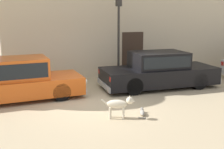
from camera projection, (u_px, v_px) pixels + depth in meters
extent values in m
plane|color=tan|center=(92.00, 104.00, 9.50)|extent=(80.00, 80.00, 0.00)
cube|color=#D15619|center=(21.00, 87.00, 9.90)|extent=(4.34, 1.92, 0.61)
cube|color=#D15619|center=(18.00, 68.00, 9.75)|extent=(2.03, 1.56, 0.72)
cube|color=black|center=(18.00, 68.00, 9.75)|extent=(1.87, 1.58, 0.50)
cube|color=#999BA0|center=(79.00, 86.00, 10.74)|extent=(0.21, 1.67, 0.20)
sphere|color=silver|center=(75.00, 74.00, 11.29)|extent=(0.20, 0.20, 0.20)
sphere|color=silver|center=(85.00, 81.00, 10.07)|extent=(0.20, 0.20, 0.20)
cylinder|color=black|center=(53.00, 82.00, 11.09)|extent=(0.64, 0.23, 0.63)
cylinder|color=black|center=(62.00, 92.00, 9.74)|extent=(0.64, 0.23, 0.63)
cube|color=black|center=(159.00, 76.00, 11.54)|extent=(4.73, 1.97, 0.67)
cube|color=black|center=(158.00, 60.00, 11.38)|extent=(2.20, 1.62, 0.64)
cube|color=black|center=(158.00, 59.00, 11.38)|extent=(2.03, 1.64, 0.45)
cube|color=#999BA0|center=(207.00, 77.00, 12.26)|extent=(0.19, 1.75, 0.20)
cube|color=#999BA0|center=(105.00, 85.00, 10.91)|extent=(0.19, 1.75, 0.20)
sphere|color=silver|center=(198.00, 66.00, 12.85)|extent=(0.20, 0.20, 0.20)
sphere|color=silver|center=(219.00, 72.00, 11.52)|extent=(0.20, 0.20, 0.20)
cube|color=red|center=(99.00, 71.00, 11.54)|extent=(0.05, 0.18, 0.18)
cube|color=red|center=(110.00, 79.00, 10.11)|extent=(0.05, 0.18, 0.18)
cylinder|color=black|center=(179.00, 73.00, 12.71)|extent=(0.67, 0.23, 0.67)
cylinder|color=black|center=(200.00, 81.00, 11.24)|extent=(0.67, 0.23, 0.67)
cylinder|color=black|center=(120.00, 77.00, 11.90)|extent=(0.67, 0.23, 0.67)
cylinder|color=black|center=(134.00, 86.00, 10.42)|extent=(0.67, 0.23, 0.67)
cube|color=red|center=(223.00, 64.00, 13.30)|extent=(0.05, 0.18, 0.18)
cube|color=#38281E|center=(133.00, 54.00, 13.71)|extent=(1.10, 0.02, 2.10)
cylinder|color=beige|center=(124.00, 112.00, 8.19)|extent=(0.06, 0.06, 0.34)
cylinder|color=beige|center=(123.00, 114.00, 8.05)|extent=(0.06, 0.06, 0.34)
cylinder|color=beige|center=(110.00, 111.00, 8.22)|extent=(0.06, 0.06, 0.34)
cylinder|color=beige|center=(110.00, 113.00, 8.08)|extent=(0.06, 0.06, 0.34)
ellipsoid|color=beige|center=(117.00, 104.00, 8.08)|extent=(0.62, 0.42, 0.25)
sphere|color=beige|center=(130.00, 101.00, 8.03)|extent=(0.20, 0.20, 0.20)
cone|color=beige|center=(133.00, 101.00, 8.02)|extent=(0.15, 0.15, 0.11)
cone|color=beige|center=(130.00, 97.00, 8.07)|extent=(0.09, 0.09, 0.09)
cone|color=beige|center=(130.00, 98.00, 7.95)|extent=(0.09, 0.09, 0.09)
cylinder|color=beige|center=(104.00, 102.00, 8.09)|extent=(0.19, 0.12, 0.16)
ellipsoid|color=gray|center=(142.00, 113.00, 8.40)|extent=(0.27, 0.41, 0.15)
sphere|color=gray|center=(142.00, 109.00, 8.62)|extent=(0.12, 0.12, 0.12)
cone|color=gray|center=(141.00, 108.00, 8.61)|extent=(0.05, 0.05, 0.05)
cone|color=gray|center=(143.00, 108.00, 8.61)|extent=(0.05, 0.05, 0.05)
cylinder|color=gray|center=(142.00, 118.00, 8.12)|extent=(0.20, 0.16, 0.04)
cylinder|color=#2D2B28|center=(119.00, 44.00, 12.42)|extent=(0.10, 0.10, 3.26)
cube|color=#2D2B28|center=(119.00, 3.00, 12.04)|extent=(0.22, 0.22, 0.28)
sphere|color=silver|center=(119.00, 3.00, 12.04)|extent=(0.18, 0.18, 0.18)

